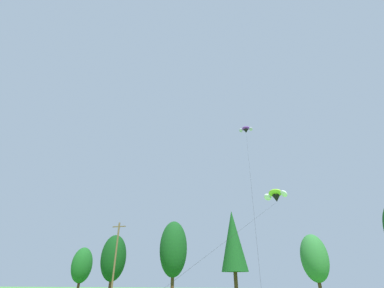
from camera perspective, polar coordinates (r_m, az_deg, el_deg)
treeline_tree_a at (r=66.23m, az=-22.30°, el=-22.64°), size 4.18×4.18×8.82m
treeline_tree_b at (r=56.04m, az=-16.29°, el=-22.13°), size 4.55×4.55×10.20m
treeline_tree_c at (r=57.39m, az=-3.97°, el=-21.23°), size 5.40×5.40×13.35m
treeline_tree_d at (r=53.74m, az=8.71°, el=-19.49°), size 4.80×4.80×14.56m
treeline_tree_e at (r=52.58m, az=24.52°, el=-21.10°), size 4.37×4.37×9.50m
utility_pole at (r=44.58m, az=-15.91°, el=-22.02°), size 2.20×0.26×10.46m
parafoil_kite_high_lime_white at (r=38.05m, az=17.32°, el=-10.36°), size 10.41×19.82×11.76m
parafoil_kite_mid_purple at (r=44.27m, az=11.34°, el=2.95°), size 2.34×16.82×23.05m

